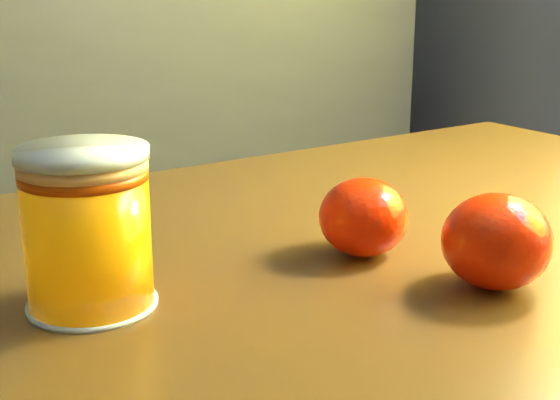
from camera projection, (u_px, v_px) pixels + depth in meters
name	position (u px, v px, depth m)	size (l,w,h in m)	color
table	(380.00, 387.00, 0.58)	(1.08, 0.84, 0.74)	brown
juice_glass	(87.00, 230.00, 0.48)	(0.08, 0.08, 0.10)	orange
orange_front	(496.00, 241.00, 0.51)	(0.07, 0.07, 0.06)	#F82704
orange_back	(363.00, 217.00, 0.57)	(0.07, 0.07, 0.06)	#F82704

